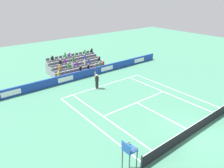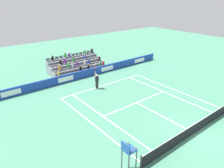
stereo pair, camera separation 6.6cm
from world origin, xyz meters
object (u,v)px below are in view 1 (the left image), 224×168
object	(u,v)px
tennis_net	(196,128)
umpire_chair	(129,153)
tennis_player	(97,81)
loose_tennis_ball	(152,128)

from	to	relation	value
tennis_net	umpire_chair	world-z (taller)	umpire_chair
tennis_net	umpire_chair	bearing A→B (deg)	-2.29
tennis_net	tennis_player	distance (m)	11.65
tennis_player	umpire_chair	xyz separation A→B (m)	(5.60, 11.31, 0.53)
tennis_net	tennis_player	bearing A→B (deg)	-84.26
tennis_player	loose_tennis_ball	xyz separation A→B (m)	(0.94, 9.07, -0.96)
tennis_net	tennis_player	size ratio (longest dim) A/B	4.19
umpire_chair	tennis_net	bearing A→B (deg)	177.71
tennis_net	loose_tennis_ball	xyz separation A→B (m)	(2.11, -2.52, -0.46)
tennis_player	loose_tennis_ball	world-z (taller)	tennis_player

